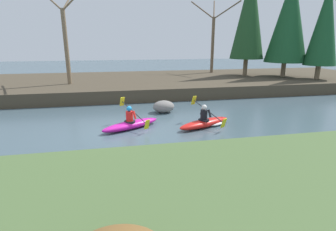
% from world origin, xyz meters
% --- Properties ---
extents(ground_plane, '(90.00, 90.00, 0.00)m').
position_xyz_m(ground_plane, '(0.00, 0.00, 0.00)').
color(ground_plane, '#425660').
extents(riverbank_far, '(44.00, 10.55, 0.80)m').
position_xyz_m(riverbank_far, '(0.00, 10.48, 0.40)').
color(riverbank_far, '#473D2D').
rests_on(riverbank_far, ground).
extents(conifer_tree_far_left, '(2.75, 2.75, 8.67)m').
position_xyz_m(conifer_tree_far_left, '(10.70, 10.58, 5.83)').
color(conifer_tree_far_left, '#7A664C').
rests_on(conifer_tree_far_left, riverbank_far).
extents(conifer_tree_left, '(3.24, 3.24, 7.99)m').
position_xyz_m(conifer_tree_left, '(13.36, 9.14, 5.38)').
color(conifer_tree_left, '#7A664C').
rests_on(conifer_tree_left, riverbank_far).
extents(conifer_tree_mid_left, '(2.30, 2.30, 7.16)m').
position_xyz_m(conifer_tree_mid_left, '(15.08, 7.32, 4.90)').
color(conifer_tree_mid_left, '#7A664C').
rests_on(conifer_tree_mid_left, riverbank_far).
extents(bare_tree_upstream, '(3.57, 3.53, 6.49)m').
position_xyz_m(bare_tree_upstream, '(-3.31, 8.69, 3.85)').
color(bare_tree_upstream, '#7A664C').
rests_on(bare_tree_upstream, riverbank_far).
extents(bare_tree_mid_upstream, '(3.62, 3.58, 6.57)m').
position_xyz_m(bare_tree_mid_upstream, '(8.72, 13.34, 3.89)').
color(bare_tree_mid_upstream, brown).
rests_on(bare_tree_mid_upstream, riverbank_far).
extents(kayaker_lead, '(2.71, 1.97, 1.20)m').
position_xyz_m(kayaker_lead, '(3.57, 0.10, 0.20)').
color(kayaker_lead, red).
rests_on(kayaker_lead, ground).
extents(kayaker_middle, '(2.66, 1.95, 1.20)m').
position_xyz_m(kayaker_middle, '(0.32, 0.47, 0.22)').
color(kayaker_middle, '#C61999').
rests_on(kayaker_middle, ground).
extents(boulder_midstream, '(1.12, 0.88, 0.63)m').
position_xyz_m(boulder_midstream, '(2.16, 2.81, 0.32)').
color(boulder_midstream, gray).
rests_on(boulder_midstream, ground).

